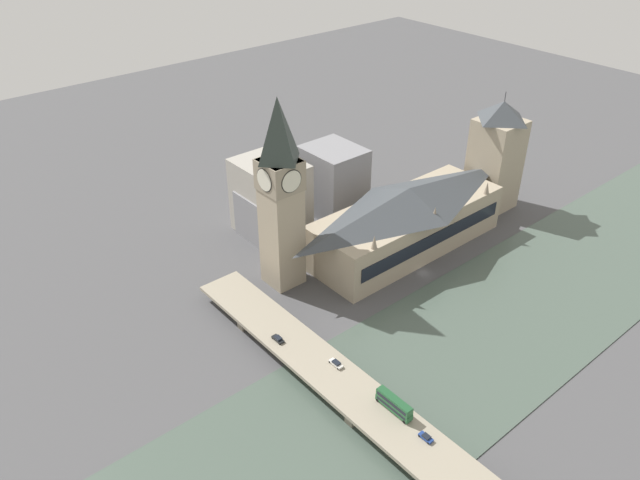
{
  "coord_description": "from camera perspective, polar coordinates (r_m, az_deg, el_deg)",
  "views": [
    {
      "loc": [
        -121.01,
        152.65,
        134.32
      ],
      "look_at": [
        22.25,
        31.85,
        16.81
      ],
      "focal_mm": 35.0,
      "sensor_mm": 36.0,
      "label": 1
    }
  ],
  "objects": [
    {
      "name": "victoria_tower",
      "position": [
        277.89,
        15.77,
        7.44
      ],
      "size": [
        17.77,
        17.77,
        51.89
      ],
      "color": "tan",
      "rests_on": "ground_plane"
    },
    {
      "name": "parliament_hall",
      "position": [
        244.09,
        7.97,
        1.95
      ],
      "size": [
        28.52,
        81.73,
        26.24
      ],
      "color": "tan",
      "rests_on": "ground_plane"
    },
    {
      "name": "car_southbound_mid",
      "position": [
        187.31,
        1.47,
        -11.21
      ],
      "size": [
        4.77,
        1.85,
        1.41
      ],
      "color": "silver",
      "rests_on": "road_bridge"
    },
    {
      "name": "river_water",
      "position": [
        220.37,
        16.4,
        -6.98
      ],
      "size": [
        59.62,
        360.0,
        0.3
      ],
      "primitive_type": "cube",
      "color": "#47564C",
      "rests_on": "ground_plane"
    },
    {
      "name": "city_block_center",
      "position": [
        267.85,
        1.23,
        5.52
      ],
      "size": [
        24.31,
        21.11,
        29.11
      ],
      "color": "gray",
      "rests_on": "ground_plane"
    },
    {
      "name": "ground_plane",
      "position": [
        236.62,
        9.42,
        -3.0
      ],
      "size": [
        600.0,
        600.0,
        0.0
      ],
      "primitive_type": "plane",
      "color": "#4C4C4F"
    },
    {
      "name": "double_decker_bus_lead",
      "position": [
        174.73,
        6.79,
        -14.64
      ],
      "size": [
        11.82,
        2.52,
        4.6
      ],
      "color": "#235B33",
      "rests_on": "road_bridge"
    },
    {
      "name": "road_bridge",
      "position": [
        178.88,
        4.19,
        -14.69
      ],
      "size": [
        151.24,
        15.17,
        5.19
      ],
      "color": "gray",
      "rests_on": "ground_plane"
    },
    {
      "name": "clock_tower",
      "position": [
        210.79,
        -3.64,
        4.38
      ],
      "size": [
        13.04,
        13.04,
        69.92
      ],
      "color": "tan",
      "rests_on": "ground_plane"
    },
    {
      "name": "city_block_west",
      "position": [
        249.71,
        -4.7,
        1.99
      ],
      "size": [
        26.33,
        15.65,
        19.04
      ],
      "color": "gray",
      "rests_on": "ground_plane"
    },
    {
      "name": "car_northbound_tail",
      "position": [
        195.79,
        -3.86,
        -9.0
      ],
      "size": [
        4.46,
        1.89,
        1.4
      ],
      "color": "black",
      "rests_on": "road_bridge"
    },
    {
      "name": "city_block_east",
      "position": [
        251.67,
        -4.54,
        3.84
      ],
      "size": [
        27.51,
        22.42,
        31.27
      ],
      "color": "#A39E93",
      "rests_on": "ground_plane"
    },
    {
      "name": "car_northbound_mid",
      "position": [
        170.71,
        9.67,
        -17.35
      ],
      "size": [
        4.02,
        1.76,
        1.32
      ],
      "color": "navy",
      "rests_on": "road_bridge"
    }
  ]
}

